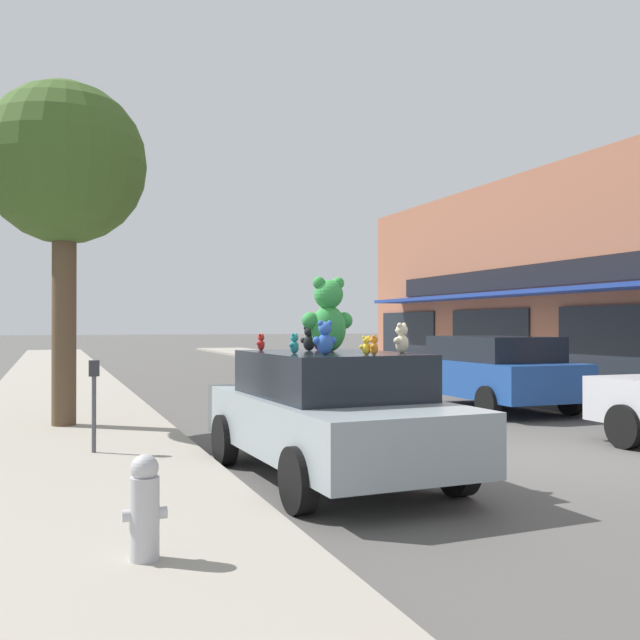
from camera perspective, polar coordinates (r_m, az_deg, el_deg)
ground_plane at (r=10.60m, az=15.50°, el=-10.64°), size 260.00×260.00×0.00m
sidewalk_near at (r=8.61m, az=-18.94°, el=-12.60°), size 3.49×90.00×0.13m
plush_art_car at (r=8.80m, az=0.76°, el=-7.35°), size 2.23×4.45×1.55m
teddy_bear_giant at (r=8.86m, az=0.67°, el=0.35°), size 0.69×0.43×0.94m
teddy_bear_yellow at (r=8.01m, az=3.72°, el=-2.06°), size 0.16×0.10×0.21m
teddy_bear_purple at (r=9.39m, az=-0.09°, el=-1.45°), size 0.26×0.18×0.34m
teddy_bear_red at (r=9.40m, az=-4.75°, el=-1.79°), size 0.15×0.15×0.22m
teddy_bear_orange at (r=7.96m, az=4.33°, el=-2.03°), size 0.14×0.16×0.23m
teddy_bear_blue at (r=8.02m, az=0.40°, el=-1.47°), size 0.28×0.17×0.39m
teddy_bear_cream at (r=8.50m, az=6.55°, el=-1.48°), size 0.27×0.22×0.36m
teddy_bear_black at (r=9.23m, az=-0.88°, el=-1.52°), size 0.24×0.20×0.32m
teddy_bear_pink at (r=9.27m, az=0.93°, el=-1.78°), size 0.18×0.12×0.23m
teddy_bear_teal at (r=8.36m, az=-2.07°, el=-1.90°), size 0.17×0.16×0.24m
parked_car_far_center at (r=16.23m, az=13.67°, el=-3.92°), size 2.22×4.20×1.63m
street_tree at (r=13.56m, az=-19.77°, el=11.44°), size 2.84×2.84×6.02m
fire_hydrant at (r=5.67m, az=-13.86°, el=-14.32°), size 0.33×0.22×0.79m
parking_meter at (r=10.35m, az=-17.63°, el=-5.64°), size 0.14×0.10×1.27m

